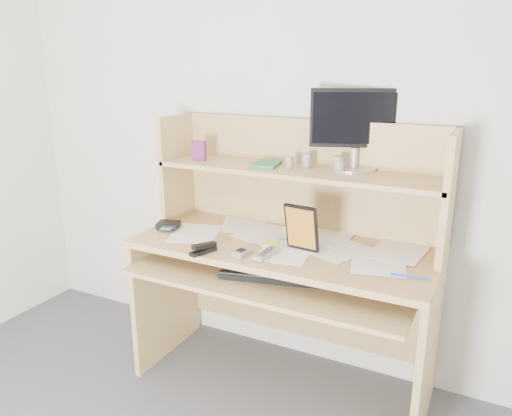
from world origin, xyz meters
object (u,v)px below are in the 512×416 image
at_px(monitor, 356,127).
at_px(tv_remote, 267,254).
at_px(keyboard, 277,273).
at_px(desk, 289,250).
at_px(game_case, 301,228).

bearing_deg(monitor, tv_remote, -140.34).
height_order(keyboard, monitor, monitor).
distance_m(desk, game_case, 0.24).
height_order(game_case, monitor, monitor).
distance_m(desk, tv_remote, 0.26).
height_order(desk, monitor, monitor).
distance_m(game_case, monitor, 0.54).
distance_m(keyboard, tv_remote, 0.11).
bearing_deg(keyboard, game_case, 35.83).
bearing_deg(keyboard, tv_remote, -154.91).
xyz_separation_m(desk, keyboard, (0.04, -0.21, -0.03)).
xyz_separation_m(keyboard, tv_remote, (-0.04, -0.03, 0.10)).
height_order(tv_remote, game_case, game_case).
bearing_deg(keyboard, monitor, 48.68).
bearing_deg(desk, game_case, -48.98).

